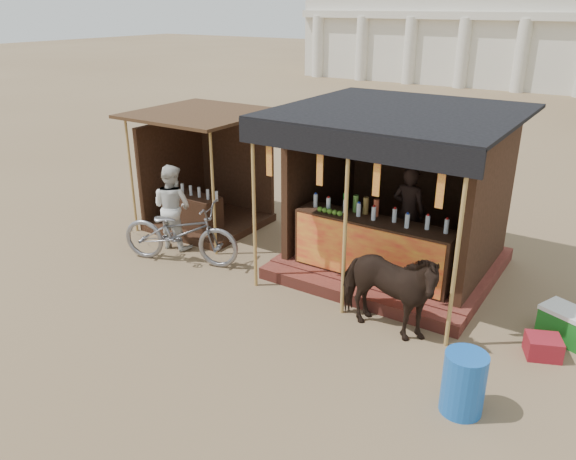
% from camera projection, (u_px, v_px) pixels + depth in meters
% --- Properties ---
extents(ground, '(120.00, 120.00, 0.00)m').
position_uv_depth(ground, '(225.00, 340.00, 7.75)').
color(ground, '#846B4C').
rests_on(ground, ground).
extents(main_stall, '(3.60, 3.61, 2.78)m').
position_uv_depth(main_stall, '(395.00, 214.00, 9.46)').
color(main_stall, brown).
rests_on(main_stall, ground).
extents(secondary_stall, '(2.40, 2.40, 2.38)m').
position_uv_depth(secondary_stall, '(203.00, 185.00, 11.55)').
color(secondary_stall, '#3A2015').
rests_on(secondary_stall, ground).
extents(cow, '(1.66, 0.86, 1.36)m').
position_uv_depth(cow, '(386.00, 290.00, 7.68)').
color(cow, black).
rests_on(cow, ground).
extents(motorbike, '(2.29, 1.38, 1.14)m').
position_uv_depth(motorbike, '(180.00, 232.00, 9.89)').
color(motorbike, gray).
rests_on(motorbike, ground).
extents(bystander, '(0.82, 0.66, 1.61)m').
position_uv_depth(bystander, '(172.00, 207.00, 10.44)').
color(bystander, silver).
rests_on(bystander, ground).
extents(blue_barrel, '(0.53, 0.53, 0.75)m').
position_uv_depth(blue_barrel, '(464.00, 383.00, 6.28)').
color(blue_barrel, '#1758B3').
rests_on(blue_barrel, ground).
extents(red_crate, '(0.54, 0.51, 0.28)m').
position_uv_depth(red_crate, '(543.00, 347.00, 7.36)').
color(red_crate, maroon).
rests_on(red_crate, ground).
extents(cooler, '(0.76, 0.65, 0.46)m').
position_uv_depth(cooler, '(566.00, 324.00, 7.70)').
color(cooler, '#186E1E').
rests_on(cooler, ground).
extents(background_building, '(26.00, 7.45, 8.18)m').
position_uv_depth(background_building, '(542.00, 10.00, 30.49)').
color(background_building, silver).
rests_on(background_building, ground).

